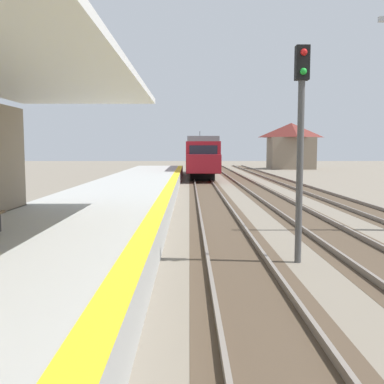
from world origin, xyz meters
The scene contains 6 objects.
station_platform centered at (-2.50, 16.00, 0.45)m, with size 5.00×80.00×0.91m.
track_pair_nearest_platform centered at (1.90, 20.00, 0.05)m, with size 2.34×120.00×0.16m.
track_pair_middle centered at (5.30, 20.00, 0.05)m, with size 2.34×120.00×0.16m.
approaching_train centered at (1.90, 50.92, 2.18)m, with size 2.93×19.60×4.76m.
rail_signal_post centered at (3.39, 15.77, 3.19)m, with size 0.32×0.34×5.20m.
distant_trackside_house centered at (14.97, 68.14, 3.34)m, with size 6.60×5.28×6.40m.
Camera 1 is at (0.73, 4.93, 2.78)m, focal length 42.17 mm.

